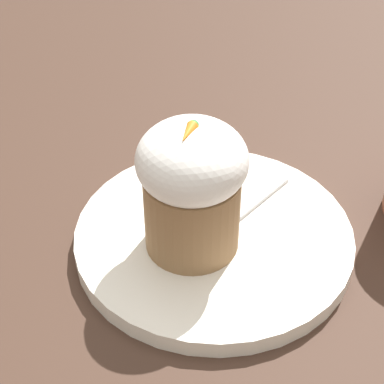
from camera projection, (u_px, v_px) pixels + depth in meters
name	position (u px, v px, depth m)	size (l,w,h in m)	color
ground_plane	(213.00, 244.00, 0.53)	(4.00, 4.00, 0.00)	#3D281E
dessert_plate	(214.00, 237.00, 0.53)	(0.23, 0.23, 0.02)	white
carrot_cake	(192.00, 185.00, 0.47)	(0.08, 0.08, 0.11)	olive
spoon	(221.00, 227.00, 0.52)	(0.13, 0.06, 0.01)	silver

